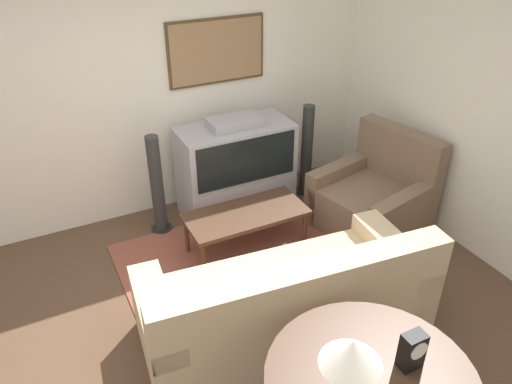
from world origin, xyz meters
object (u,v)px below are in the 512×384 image
Objects in this scene: tv at (236,168)px; speaker_tower_left at (157,188)px; couch at (287,304)px; speaker_tower_right at (307,152)px; coffee_table at (246,216)px; armchair at (374,199)px; table_lamp at (352,353)px; mantel_clock at (412,351)px.

speaker_tower_left is at bearing -178.53° from tv.
speaker_tower_right is (1.31, 1.85, 0.20)m from couch.
coffee_table is at bearing -107.68° from tv.
speaker_tower_right reaches higher than armchair.
couch is at bearing -71.84° from armchair.
speaker_tower_right is at bearing -1.47° from tv.
couch is at bearing -102.84° from tv.
couch is at bearing 74.86° from table_lamp.
tv is 5.05× the size of mantel_clock.
coffee_table is 0.97m from speaker_tower_left.
armchair is at bearing -73.51° from speaker_tower_right.
mantel_clock is (0.43, -0.00, -0.20)m from table_lamp.
tv is 1.03× the size of armchair.
tv is 0.52× the size of couch.
armchair is 2.24m from speaker_tower_left.
table_lamp is 0.38× the size of speaker_tower_left.
tv reaches higher than armchair.
table_lamp is 1.71× the size of mantel_clock.
tv is at bearing -97.35° from couch.
table_lamp is at bearing -102.40° from coffee_table.
tv is at bearing 178.53° from speaker_tower_right.
speaker_tower_right is (1.12, 0.71, 0.12)m from coffee_table.
coffee_table is at bearing -47.80° from speaker_tower_left.
couch is 1.98× the size of coffee_table.
table_lamp reaches higher than tv.
speaker_tower_left is (-2.03, 0.91, 0.20)m from armchair.
tv is at bearing -141.60° from armchair.
tv reaches higher than couch.
table_lamp is (-0.31, -1.14, 0.76)m from couch.
armchair is 2.88× the size of table_lamp.
table_lamp is at bearing -118.41° from speaker_tower_right.
armchair is 4.93× the size of mantel_clock.
tv is 1.93m from couch.
mantel_clock is at bearing -95.73° from tv.
couch is at bearing 96.25° from mantel_clock.
tv reaches higher than coffee_table.
couch is 9.67× the size of mantel_clock.
speaker_tower_left is (-0.58, 2.99, -0.37)m from mantel_clock.
speaker_tower_left reaches higher than armchair.
table_lamp is at bearing -87.18° from speaker_tower_left.
coffee_table is (-0.23, -0.74, -0.12)m from tv.
armchair reaches higher than coffee_table.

